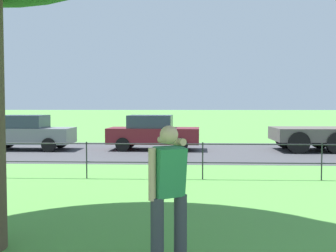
{
  "coord_description": "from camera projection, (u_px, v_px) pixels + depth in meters",
  "views": [
    {
      "loc": [
        -0.44,
        -0.44,
        2.01
      ],
      "look_at": [
        -0.8,
        7.49,
        1.59
      ],
      "focal_mm": 43.97,
      "sensor_mm": 36.0,
      "label": 1
    }
  ],
  "objects": [
    {
      "name": "park_fence",
      "position": [
        203.0,
        155.0,
        11.0
      ],
      "size": [
        31.48,
        0.04,
        1.0
      ],
      "color": "#232328",
      "rests_on": "ground"
    },
    {
      "name": "person_thrower",
      "position": [
        168.0,
        192.0,
        4.95
      ],
      "size": [
        0.47,
        0.87,
        1.76
      ],
      "color": "#383842",
      "rests_on": "ground"
    },
    {
      "name": "car_maroon_far_left",
      "position": [
        153.0,
        132.0,
        18.18
      ],
      "size": [
        4.06,
        1.93,
        1.54
      ],
      "color": "maroon",
      "rests_on": "ground"
    },
    {
      "name": "street_strip",
      "position": [
        197.0,
        151.0,
        17.54
      ],
      "size": [
        80.0,
        7.8,
        0.01
      ],
      "primitive_type": "cube",
      "color": "#424247",
      "rests_on": "ground"
    },
    {
      "name": "car_grey_left",
      "position": [
        26.0,
        132.0,
        18.2
      ],
      "size": [
        4.0,
        1.82,
        1.54
      ],
      "color": "slate",
      "rests_on": "ground"
    }
  ]
}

